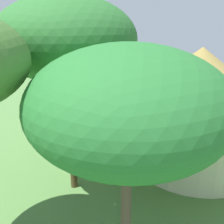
{
  "coord_description": "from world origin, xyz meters",
  "views": [
    {
      "loc": [
        2.86,
        12.46,
        5.15
      ],
      "look_at": [
        0.55,
        0.4,
        1.0
      ],
      "focal_mm": 40.97,
      "sensor_mm": 36.0,
      "label": 1
    }
  ],
  "objects_px": {
    "shade_umbrella": "(93,80)",
    "patio_chair_east_end": "(99,137)",
    "striped_lounge_chair": "(122,121)",
    "zebra_nearest_camera": "(72,100)",
    "patio_dining_table": "(94,125)",
    "acacia_tree_left_background": "(128,106)",
    "standing_watcher": "(137,100)",
    "guest_beside_umbrella": "(94,135)",
    "thatched_hut": "(197,101)",
    "acacia_tree_behind_hut": "(67,40)",
    "patio_chair_near_hut": "(93,119)",
    "zebra_by_umbrella": "(173,104)"
  },
  "relations": [
    {
      "from": "standing_watcher",
      "to": "acacia_tree_left_background",
      "type": "distance_m",
      "value": 10.25
    },
    {
      "from": "zebra_nearest_camera",
      "to": "acacia_tree_behind_hut",
      "type": "height_order",
      "value": "acacia_tree_behind_hut"
    },
    {
      "from": "patio_chair_near_hut",
      "to": "striped_lounge_chair",
      "type": "distance_m",
      "value": 1.63
    },
    {
      "from": "guest_beside_umbrella",
      "to": "standing_watcher",
      "type": "height_order",
      "value": "guest_beside_umbrella"
    },
    {
      "from": "shade_umbrella",
      "to": "patio_chair_east_end",
      "type": "distance_m",
      "value": 2.58
    },
    {
      "from": "striped_lounge_chair",
      "to": "acacia_tree_left_background",
      "type": "distance_m",
      "value": 8.92
    },
    {
      "from": "standing_watcher",
      "to": "acacia_tree_behind_hut",
      "type": "height_order",
      "value": "acacia_tree_behind_hut"
    },
    {
      "from": "guest_beside_umbrella",
      "to": "striped_lounge_chair",
      "type": "xyz_separation_m",
      "value": [
        -1.89,
        -3.24,
        -0.74
      ]
    },
    {
      "from": "patio_chair_near_hut",
      "to": "zebra_nearest_camera",
      "type": "height_order",
      "value": "zebra_nearest_camera"
    },
    {
      "from": "acacia_tree_left_background",
      "to": "acacia_tree_behind_hut",
      "type": "xyz_separation_m",
      "value": [
        1.05,
        -2.95,
        1.09
      ]
    },
    {
      "from": "shade_umbrella",
      "to": "patio_chair_east_end",
      "type": "height_order",
      "value": "shade_umbrella"
    },
    {
      "from": "acacia_tree_left_background",
      "to": "striped_lounge_chair",
      "type": "bearing_deg",
      "value": -102.43
    },
    {
      "from": "guest_beside_umbrella",
      "to": "zebra_nearest_camera",
      "type": "distance_m",
      "value": 5.39
    },
    {
      "from": "thatched_hut",
      "to": "zebra_nearest_camera",
      "type": "distance_m",
      "value": 7.9
    },
    {
      "from": "thatched_hut",
      "to": "acacia_tree_behind_hut",
      "type": "relative_size",
      "value": 1.03
    },
    {
      "from": "striped_lounge_chair",
      "to": "zebra_by_umbrella",
      "type": "height_order",
      "value": "zebra_by_umbrella"
    },
    {
      "from": "striped_lounge_chair",
      "to": "acacia_tree_behind_hut",
      "type": "relative_size",
      "value": 0.14
    },
    {
      "from": "patio_chair_near_hut",
      "to": "zebra_by_umbrella",
      "type": "bearing_deg",
      "value": -174.91
    },
    {
      "from": "guest_beside_umbrella",
      "to": "patio_chair_near_hut",
      "type": "bearing_deg",
      "value": -105.76
    },
    {
      "from": "acacia_tree_behind_hut",
      "to": "acacia_tree_left_background",
      "type": "bearing_deg",
      "value": 109.51
    },
    {
      "from": "zebra_nearest_camera",
      "to": "patio_dining_table",
      "type": "bearing_deg",
      "value": 149.14
    },
    {
      "from": "patio_dining_table",
      "to": "striped_lounge_chair",
      "type": "distance_m",
      "value": 2.14
    },
    {
      "from": "thatched_hut",
      "to": "acacia_tree_left_background",
      "type": "relative_size",
      "value": 1.26
    },
    {
      "from": "standing_watcher",
      "to": "shade_umbrella",
      "type": "bearing_deg",
      "value": 101.47
    },
    {
      "from": "patio_dining_table",
      "to": "patio_chair_east_end",
      "type": "distance_m",
      "value": 1.19
    },
    {
      "from": "patio_dining_table",
      "to": "zebra_nearest_camera",
      "type": "height_order",
      "value": "zebra_nearest_camera"
    },
    {
      "from": "patio_dining_table",
      "to": "patio_chair_near_hut",
      "type": "xyz_separation_m",
      "value": [
        -0.07,
        -1.18,
        -0.13
      ]
    },
    {
      "from": "shade_umbrella",
      "to": "patio_chair_east_end",
      "type": "relative_size",
      "value": 4.1
    },
    {
      "from": "patio_chair_east_end",
      "to": "zebra_by_umbrella",
      "type": "xyz_separation_m",
      "value": [
        -4.51,
        -2.52,
        0.55
      ]
    },
    {
      "from": "patio_chair_near_hut",
      "to": "striped_lounge_chair",
      "type": "bearing_deg",
      "value": -173.37
    },
    {
      "from": "acacia_tree_left_background",
      "to": "guest_beside_umbrella",
      "type": "bearing_deg",
      "value": -88.65
    },
    {
      "from": "patio_chair_east_end",
      "to": "zebra_nearest_camera",
      "type": "relative_size",
      "value": 0.54
    },
    {
      "from": "patio_chair_east_end",
      "to": "striped_lounge_chair",
      "type": "xyz_separation_m",
      "value": [
        -1.6,
        -2.46,
        -0.26
      ]
    },
    {
      "from": "guest_beside_umbrella",
      "to": "striped_lounge_chair",
      "type": "height_order",
      "value": "guest_beside_umbrella"
    },
    {
      "from": "zebra_by_umbrella",
      "to": "acacia_tree_behind_hut",
      "type": "relative_size",
      "value": 0.32
    },
    {
      "from": "acacia_tree_behind_hut",
      "to": "thatched_hut",
      "type": "bearing_deg",
      "value": -169.84
    },
    {
      "from": "patio_chair_east_end",
      "to": "patio_dining_table",
      "type": "bearing_deg",
      "value": 90.0
    },
    {
      "from": "shade_umbrella",
      "to": "patio_chair_near_hut",
      "type": "relative_size",
      "value": 4.1
    },
    {
      "from": "patio_dining_table",
      "to": "thatched_hut",
      "type": "bearing_deg",
      "value": 139.9
    },
    {
      "from": "striped_lounge_chair",
      "to": "zebra_nearest_camera",
      "type": "height_order",
      "value": "zebra_nearest_camera"
    },
    {
      "from": "acacia_tree_behind_hut",
      "to": "zebra_nearest_camera",
      "type": "bearing_deg",
      "value": -92.26
    },
    {
      "from": "patio_chair_east_end",
      "to": "acacia_tree_behind_hut",
      "type": "xyz_separation_m",
      "value": [
        1.22,
        2.63,
        4.25
      ]
    },
    {
      "from": "thatched_hut",
      "to": "guest_beside_umbrella",
      "type": "relative_size",
      "value": 3.71
    },
    {
      "from": "guest_beside_umbrella",
      "to": "thatched_hut",
      "type": "bearing_deg",
      "value": 154.21
    },
    {
      "from": "thatched_hut",
      "to": "patio_chair_near_hut",
      "type": "bearing_deg",
      "value": -50.19
    },
    {
      "from": "patio_dining_table",
      "to": "acacia_tree_left_background",
      "type": "relative_size",
      "value": 0.29
    },
    {
      "from": "zebra_by_umbrella",
      "to": "standing_watcher",
      "type": "bearing_deg",
      "value": 168.46
    },
    {
      "from": "zebra_nearest_camera",
      "to": "standing_watcher",
      "type": "bearing_deg",
      "value": -146.39
    },
    {
      "from": "standing_watcher",
      "to": "striped_lounge_chair",
      "type": "height_order",
      "value": "standing_watcher"
    },
    {
      "from": "patio_chair_near_hut",
      "to": "striped_lounge_chair",
      "type": "xyz_separation_m",
      "value": [
        -1.6,
        -0.1,
        -0.26
      ]
    }
  ]
}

